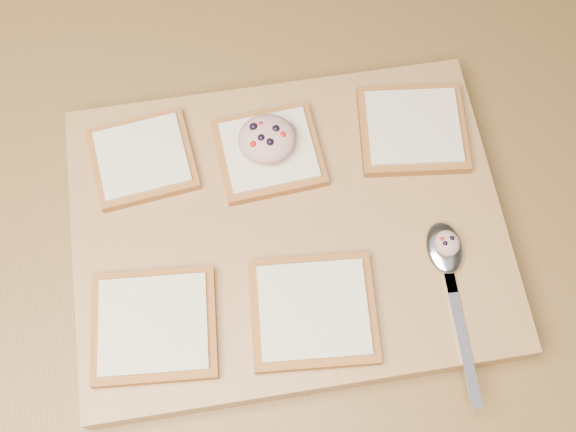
% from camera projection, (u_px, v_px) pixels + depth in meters
% --- Properties ---
extents(ground, '(4.00, 4.00, 0.00)m').
position_uv_depth(ground, '(281.00, 369.00, 1.64)').
color(ground, '#515459').
rests_on(ground, ground).
extents(island_counter, '(2.00, 0.80, 0.90)m').
position_uv_depth(island_counter, '(279.00, 324.00, 1.22)').
color(island_counter, slate).
rests_on(island_counter, ground).
extents(cutting_board, '(0.46, 0.35, 0.04)m').
position_uv_depth(cutting_board, '(288.00, 230.00, 0.79)').
color(cutting_board, '#9E7944').
rests_on(cutting_board, island_counter).
extents(bread_far_left, '(0.12, 0.11, 0.02)m').
position_uv_depth(bread_far_left, '(143.00, 159.00, 0.79)').
color(bread_far_left, '#9B5828').
rests_on(bread_far_left, cutting_board).
extents(bread_far_center, '(0.12, 0.11, 0.02)m').
position_uv_depth(bread_far_center, '(269.00, 152.00, 0.79)').
color(bread_far_center, '#9B5828').
rests_on(bread_far_center, cutting_board).
extents(bread_far_right, '(0.13, 0.12, 0.02)m').
position_uv_depth(bread_far_right, '(413.00, 129.00, 0.80)').
color(bread_far_right, '#9B5828').
rests_on(bread_far_right, cutting_board).
extents(bread_near_left, '(0.13, 0.12, 0.02)m').
position_uv_depth(bread_near_left, '(154.00, 325.00, 0.72)').
color(bread_near_left, '#9B5828').
rests_on(bread_near_left, cutting_board).
extents(bread_near_center, '(0.13, 0.12, 0.02)m').
position_uv_depth(bread_near_center, '(313.00, 311.00, 0.73)').
color(bread_near_center, '#9B5828').
rests_on(bread_near_center, cutting_board).
extents(tuna_salad_dollop, '(0.06, 0.06, 0.03)m').
position_uv_depth(tuna_salad_dollop, '(267.00, 139.00, 0.77)').
color(tuna_salad_dollop, tan).
rests_on(tuna_salad_dollop, bread_far_center).
extents(spoon, '(0.04, 0.19, 0.01)m').
position_uv_depth(spoon, '(447.00, 261.00, 0.75)').
color(spoon, silver).
rests_on(spoon, cutting_board).
extents(spoon_salad, '(0.03, 0.03, 0.02)m').
position_uv_depth(spoon_salad, '(447.00, 243.00, 0.74)').
color(spoon_salad, tan).
rests_on(spoon_salad, spoon).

